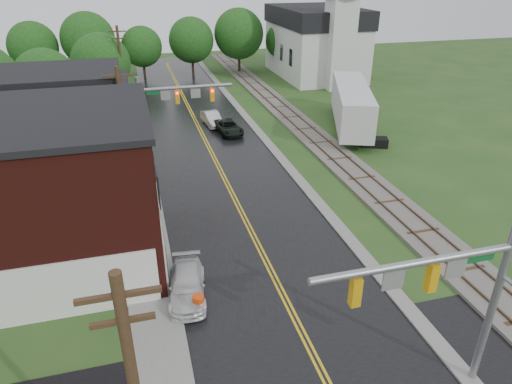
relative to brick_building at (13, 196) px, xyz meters
name	(u,v)px	position (x,y,z in m)	size (l,w,h in m)	color
main_road	(209,147)	(12.48, 15.00, -4.15)	(10.00, 90.00, 0.02)	black
curb_right	(252,125)	(17.88, 20.00, -4.15)	(0.80, 70.00, 0.12)	gray
sidewalk_left	(140,177)	(6.28, 10.00, -4.15)	(2.40, 50.00, 0.12)	gray
brick_building	(13,196)	(0.00, 0.00, 0.00)	(14.30, 10.30, 8.30)	#45140E
yellow_house	(68,139)	(1.48, 11.00, -0.95)	(8.00, 7.00, 6.40)	tan
darkred_building	(90,116)	(2.48, 20.00, -1.95)	(7.00, 6.00, 4.40)	#3F0F0C
church	(319,35)	(32.48, 38.74, 1.68)	(10.40, 18.40, 20.00)	silver
railroad	(295,120)	(22.48, 20.00, -4.05)	(3.20, 80.00, 0.30)	#59544C
traffic_signal_near	(449,287)	(15.96, -13.00, 0.82)	(7.34, 0.30, 7.20)	gray
traffic_signal_far	(168,104)	(9.01, 12.00, 0.82)	(7.34, 0.43, 7.20)	gray
utility_pole_b	(125,132)	(5.68, 7.00, 0.57)	(1.80, 0.28, 9.00)	#382616
utility_pole_c	(122,67)	(5.68, 29.00, 0.57)	(1.80, 0.28, 9.00)	#382616
tree_left_c	(47,81)	(-1.36, 24.90, 0.36)	(6.00, 6.00, 7.65)	black
tree_left_e	(102,64)	(3.64, 30.90, 0.66)	(6.40, 6.40, 8.16)	black
suv_dark	(228,127)	(14.97, 18.12, -3.54)	(2.04, 4.43, 1.23)	black
sedan_silver	(212,119)	(13.92, 21.04, -3.48)	(1.42, 4.06, 1.34)	silver
pickup_white	(187,285)	(7.94, -5.00, -3.53)	(1.74, 4.27, 1.24)	silver
semi_trailer	(352,104)	(26.90, 16.30, -1.67)	(7.63, 13.87, 4.23)	black
construction_barrel	(199,305)	(8.27, -6.41, -3.66)	(0.54, 0.54, 0.97)	#EE430A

